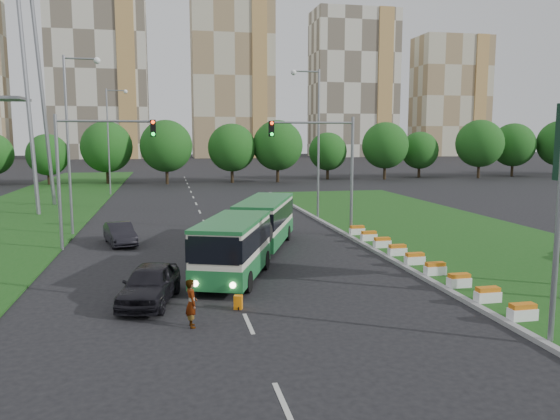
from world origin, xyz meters
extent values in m
plane|color=black|center=(0.00, 0.00, 0.00)|extent=(360.00, 360.00, 0.00)
cube|color=#1B4F16|center=(13.00, 8.00, 0.07)|extent=(14.00, 60.00, 0.15)
cube|color=gray|center=(6.05, 8.00, 0.09)|extent=(0.30, 60.00, 0.18)
cube|color=#1B4F16|center=(-18.00, 25.00, 0.05)|extent=(12.00, 110.00, 0.10)
cylinder|color=gray|center=(6.40, 10.00, 4.00)|extent=(0.20, 0.20, 8.00)
cylinder|color=gray|center=(3.65, 10.00, 7.60)|extent=(5.50, 0.14, 0.14)
cube|color=black|center=(0.90, 10.00, 7.20)|extent=(0.32, 0.32, 1.00)
cylinder|color=gray|center=(-12.00, 9.00, 4.00)|extent=(0.20, 0.20, 8.00)
cylinder|color=gray|center=(-9.25, 9.00, 7.60)|extent=(5.50, 0.14, 0.14)
cube|color=black|center=(-6.50, 9.00, 7.20)|extent=(0.32, 0.32, 1.00)
cube|color=beige|center=(-25.00, 150.00, 26.00)|extent=(28.00, 15.00, 52.00)
cube|color=#BEB899|center=(15.00, 150.00, 25.00)|extent=(25.00, 15.00, 50.00)
cube|color=beige|center=(55.00, 150.00, 23.50)|extent=(27.00, 15.00, 47.00)
cube|color=#BEB899|center=(90.00, 150.00, 20.00)|extent=(24.00, 14.00, 40.00)
cube|color=beige|center=(-1.52, -0.25, 1.63)|extent=(2.33, 6.42, 2.51)
cube|color=beige|center=(-1.52, 7.99, 1.63)|extent=(2.33, 7.82, 2.51)
cylinder|color=black|center=(-1.52, 3.52, 1.58)|extent=(2.33, 1.16, 2.33)
cube|color=#1E6A34|center=(-1.52, -0.25, 0.79)|extent=(2.40, 6.47, 0.88)
cube|color=#1E6A34|center=(-1.52, 7.99, 0.79)|extent=(2.40, 7.87, 0.88)
cube|color=black|center=(-1.52, -0.25, 2.05)|extent=(2.40, 6.47, 0.98)
cube|color=black|center=(-1.52, 7.99, 2.05)|extent=(2.40, 7.87, 0.98)
imported|color=black|center=(-6.56, -2.72, 0.79)|extent=(2.85, 4.94, 1.58)
imported|color=black|center=(-8.74, 10.00, 0.68)|extent=(2.45, 4.38, 1.37)
imported|color=gray|center=(-5.02, -5.93, 0.87)|extent=(0.49, 0.68, 1.74)
cube|color=orange|center=(-3.15, -4.25, 0.27)|extent=(0.32, 0.27, 0.55)
cylinder|color=black|center=(-3.15, -4.39, 0.06)|extent=(0.04, 0.13, 0.13)
camera|label=1|loc=(-5.72, -24.83, 6.74)|focal=35.00mm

